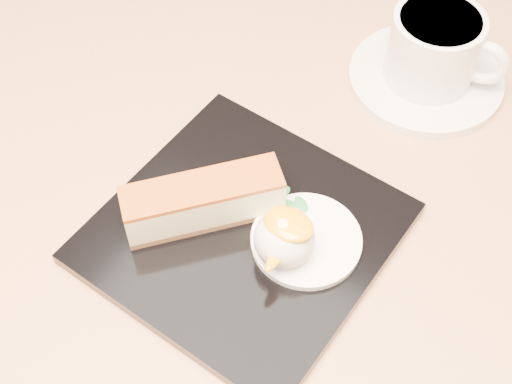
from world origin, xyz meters
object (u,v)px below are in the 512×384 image
Objects in this scene: dessert_plate at (244,233)px; saucer at (425,78)px; coffee_cup at (436,47)px; ice_cream_scoop at (284,239)px; table at (245,259)px; cheesecake at (203,201)px.

dessert_plate is 1.47× the size of saucer.
coffee_cup is at bearing 75.79° from dessert_plate.
saucer is at bearing 85.44° from ice_cream_scoop.
saucer is 1.32× the size of coffee_cup.
table is 0.22m from ice_cream_scoop.
ice_cream_scoop is (0.04, -0.00, 0.03)m from dessert_plate.
table is 6.81× the size of cheesecake.
coffee_cup reaches higher than ice_cream_scoop.
ice_cream_scoop reaches higher than saucer.
saucer is at bearing 180.00° from coffee_cup.
coffee_cup is (0.00, 0.00, 0.04)m from saucer.
table is 0.20m from cheesecake.
cheesecake is 0.27m from saucer.
cheesecake is at bearing -88.24° from table.
table is at bearing 121.74° from dessert_plate.
coffee_cup is (0.10, 0.19, 0.20)m from table.
cheesecake reaches higher than dessert_plate.
coffee_cup reaches higher than table.
coffee_cup reaches higher than saucer.
table is 5.33× the size of saucer.
coffee_cup is at bearing 5.57° from saucer.
dessert_plate is (0.04, -0.06, 0.16)m from table.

